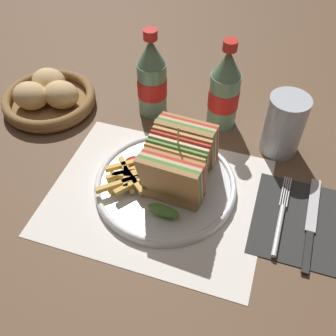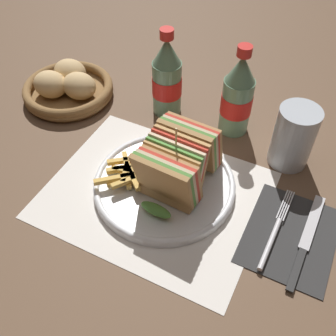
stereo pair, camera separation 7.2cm
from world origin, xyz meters
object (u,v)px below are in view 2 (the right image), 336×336
club_sandwich (177,164)px  knife (306,241)px  plate_main (163,186)px  fork (273,235)px  glass_near (292,140)px  bread_basket (68,87)px  coke_bottle_far (237,97)px  coke_bottle_near (167,79)px

club_sandwich → knife: size_ratio=0.91×
plate_main → fork: bearing=-3.3°
glass_near → bread_basket: 0.52m
plate_main → coke_bottle_far: size_ratio=1.34×
plate_main → knife: bearing=0.5°
coke_bottle_far → glass_near: bearing=-17.7°
fork → glass_near: glass_near is taller
fork → knife: fork is taller
glass_near → plate_main: bearing=-136.2°
coke_bottle_near → plate_main: bearing=-65.1°
coke_bottle_far → knife: bearing=-46.1°
club_sandwich → coke_bottle_near: coke_bottle_near is taller
plate_main → glass_near: size_ratio=2.11×
knife → plate_main: bearing=-178.2°
club_sandwich → fork: 0.20m
plate_main → glass_near: (0.19, 0.18, 0.04)m
plate_main → bread_basket: bread_basket is taller
coke_bottle_near → club_sandwich: bearing=-59.0°
knife → coke_bottle_near: 0.43m
knife → glass_near: size_ratio=1.64×
glass_near → bread_basket: glass_near is taller
bread_basket → coke_bottle_far: bearing=9.4°
fork → bread_basket: (-0.55, 0.17, 0.02)m
club_sandwich → coke_bottle_near: (-0.12, 0.20, 0.02)m
coke_bottle_near → coke_bottle_far: size_ratio=1.00×
fork → coke_bottle_near: coke_bottle_near is taller
knife → bread_basket: 0.62m
coke_bottle_far → glass_near: size_ratio=1.57×
plate_main → knife: (0.27, 0.00, -0.00)m
knife → bread_basket: size_ratio=0.99×
coke_bottle_near → coke_bottle_far: bearing=3.0°
glass_near → bread_basket: bearing=-177.5°
bread_basket → club_sandwich: bearing=-22.5°
coke_bottle_far → bread_basket: size_ratio=0.95×
club_sandwich → coke_bottle_near: 0.24m
knife → glass_near: 0.20m
coke_bottle_near → coke_bottle_far: same height
knife → glass_near: bearing=115.5°
plate_main → coke_bottle_far: (0.06, 0.22, 0.08)m
glass_near → coke_bottle_near: bearing=173.3°
fork → bread_basket: size_ratio=0.86×
knife → bread_basket: bread_basket is taller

